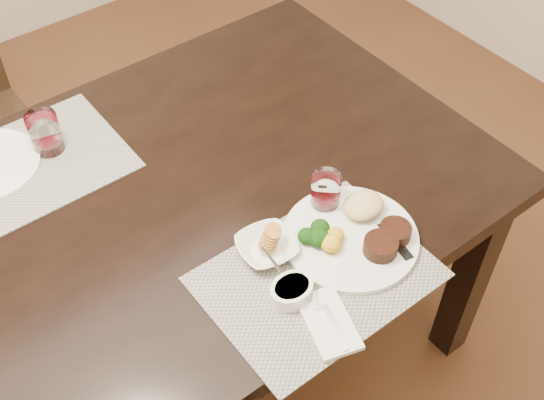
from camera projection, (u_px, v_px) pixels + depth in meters
dining_table at (78, 273)px, 1.52m from camera, size 2.00×1.00×0.75m
placemat_near at (317, 277)px, 1.41m from camera, size 0.46×0.34×0.00m
placemat_far at (26, 167)px, 1.62m from camera, size 0.46×0.34×0.00m
dinner_plate at (357, 233)px, 1.46m from camera, size 0.29×0.29×0.05m
napkin_fork at (329, 322)px, 1.32m from camera, size 0.13×0.17×0.02m
steak_knife at (385, 234)px, 1.47m from camera, size 0.05×0.26×0.01m
cracker_bowl at (267, 247)px, 1.44m from camera, size 0.14×0.14×0.06m
sauce_ramekin at (292, 290)px, 1.36m from camera, size 0.09×0.14×0.07m
wine_glass_near at (326, 193)px, 1.51m from camera, size 0.07×0.07×0.09m
wine_glass_far at (46, 134)px, 1.63m from camera, size 0.07×0.07×0.10m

